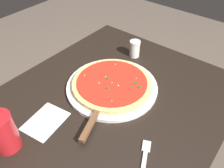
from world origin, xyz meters
TOP-DOWN VIEW (x-y plane):
  - restaurant_table at (0.00, 0.00)m, footprint 0.84×0.75m
  - serving_plate at (-0.04, -0.03)m, footprint 0.34×0.34m
  - pizza at (-0.04, -0.03)m, footprint 0.29×0.29m
  - pizza_server at (0.11, 0.02)m, footprint 0.22×0.11m
  - cup_tall_drink at (0.35, -0.11)m, footprint 0.07×0.07m
  - napkin_folded_right at (0.22, -0.10)m, footprint 0.15×0.12m
  - fork at (0.15, 0.23)m, footprint 0.18×0.10m
  - parmesan_shaker at (-0.27, -0.09)m, footprint 0.05×0.05m

SIDE VIEW (x-z plane):
  - restaurant_table at x=0.00m, z-range 0.21..0.95m
  - napkin_folded_right at x=0.22m, z-range 0.74..0.74m
  - fork at x=0.15m, z-range 0.74..0.74m
  - serving_plate at x=-0.04m, z-range 0.74..0.75m
  - pizza_server at x=0.11m, z-range 0.75..0.76m
  - pizza at x=-0.04m, z-range 0.75..0.77m
  - parmesan_shaker at x=-0.27m, z-range 0.74..0.81m
  - cup_tall_drink at x=0.35m, z-range 0.74..0.86m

